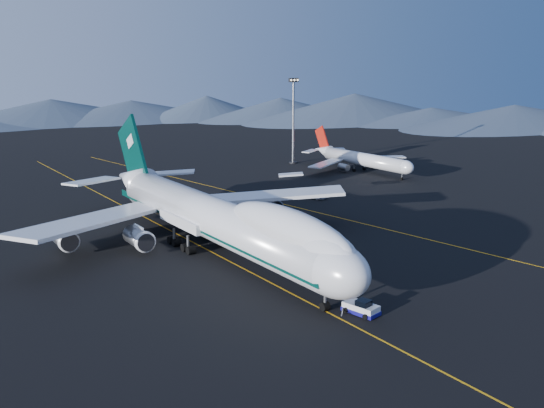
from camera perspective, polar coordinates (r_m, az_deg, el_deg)
ground at (r=93.93m, az=-5.31°, el=-4.73°), size 500.00×500.00×0.00m
taxiway_line_main at (r=93.93m, az=-5.31°, el=-4.72°), size 0.25×220.00×0.01m
taxiway_line_side at (r=118.20m, az=5.09°, el=-0.99°), size 28.08×198.09×0.01m
boeing_747 at (r=92.35m, az=-5.39°, el=-1.29°), size 59.62×72.43×19.37m
pushback_tug at (r=72.80m, az=8.37°, el=-9.73°), size 3.16×4.67×1.88m
second_jet at (r=166.60m, az=8.31°, el=4.21°), size 34.35×38.81×11.04m
service_van at (r=132.21m, az=4.02°, el=0.89°), size 4.02×6.14×1.57m
floodlight_mast at (r=177.08m, az=2.01°, el=7.84°), size 3.04×2.28×24.61m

